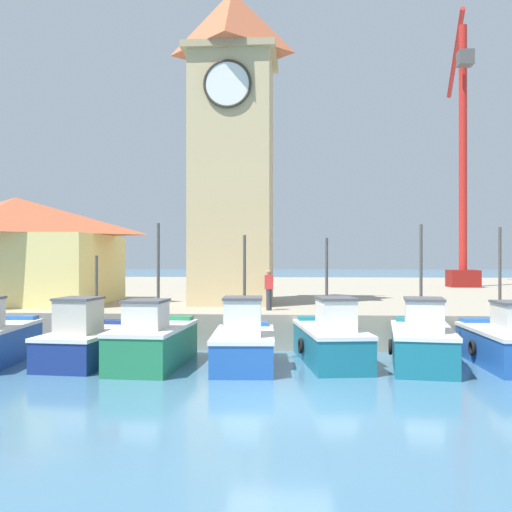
{
  "coord_description": "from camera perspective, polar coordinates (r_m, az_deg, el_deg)",
  "views": [
    {
      "loc": [
        0.47,
        -14.01,
        3.48
      ],
      "look_at": [
        -1.29,
        10.0,
        3.5
      ],
      "focal_mm": 42.0,
      "sensor_mm": 36.0,
      "label": 1
    }
  ],
  "objects": [
    {
      "name": "fishing_boat_right_inner",
      "position": [
        20.77,
        22.81,
        -7.64
      ],
      "size": [
        2.13,
        4.79,
        4.45
      ],
      "color": "#2356A8",
      "rests_on": "ground"
    },
    {
      "name": "fishing_boat_mid_left",
      "position": [
        19.04,
        -1.19,
        -8.32
      ],
      "size": [
        2.15,
        4.4,
        4.18
      ],
      "color": "#2356A8",
      "rests_on": "ground"
    },
    {
      "name": "dock_worker_near_tower",
      "position": [
        23.88,
        1.24,
        -3.17
      ],
      "size": [
        0.34,
        0.22,
        1.62
      ],
      "color": "#33333D",
      "rests_on": "quay_wharf"
    },
    {
      "name": "port_crane_near",
      "position": [
        45.26,
        19.05,
        6.84
      ],
      "size": [
        2.45,
        11.0,
        19.82
      ],
      "color": "maroon",
      "rests_on": "quay_wharf"
    },
    {
      "name": "clock_tower",
      "position": [
        27.58,
        -2.28,
        11.05
      ],
      "size": [
        4.04,
        4.04,
        15.79
      ],
      "color": "tan",
      "rests_on": "quay_wharf"
    },
    {
      "name": "fishing_boat_center",
      "position": [
        19.82,
        7.13,
        -7.95
      ],
      "size": [
        2.51,
        5.2,
        4.11
      ],
      "color": "#196B7F",
      "rests_on": "ground"
    },
    {
      "name": "fishing_boat_left_inner",
      "position": [
        19.4,
        -9.8,
        -8.05
      ],
      "size": [
        2.15,
        4.49,
        4.57
      ],
      "color": "#237A4C",
      "rests_on": "ground"
    },
    {
      "name": "fishing_boat_left_outer",
      "position": [
        20.48,
        -15.69,
        -7.79
      ],
      "size": [
        2.31,
        4.65,
        3.51
      ],
      "color": "navy",
      "rests_on": "ground"
    },
    {
      "name": "warehouse_left",
      "position": [
        29.95,
        -21.93,
        0.65
      ],
      "size": [
        8.89,
        6.9,
        4.89
      ],
      "color": "#E5D17A",
      "rests_on": "quay_wharf"
    },
    {
      "name": "quay_wharf",
      "position": [
        42.1,
        3.55,
        -3.88
      ],
      "size": [
        120.0,
        40.0,
        1.33
      ],
      "primitive_type": "cube",
      "color": "#9E937F",
      "rests_on": "ground"
    },
    {
      "name": "fishing_boat_mid_right",
      "position": [
        19.81,
        15.55,
        -7.91
      ],
      "size": [
        2.46,
        4.88,
        4.53
      ],
      "color": "#196B7F",
      "rests_on": "ground"
    },
    {
      "name": "ground_plane",
      "position": [
        14.44,
        2.28,
        -13.99
      ],
      "size": [
        300.0,
        300.0,
        0.0
      ],
      "primitive_type": "plane",
      "color": "teal"
    }
  ]
}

